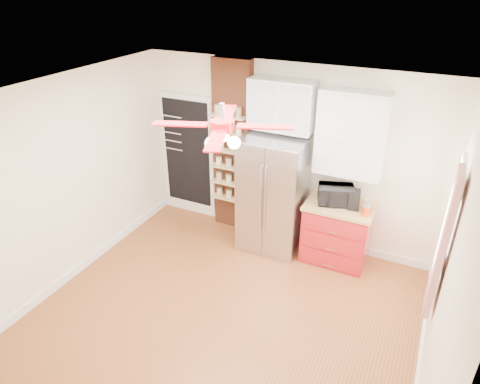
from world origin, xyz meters
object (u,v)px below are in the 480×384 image
at_px(coffee_maker, 354,199).
at_px(canister_left, 366,211).
at_px(red_cabinet, 337,232).
at_px(fridge, 273,194).
at_px(ceiling_fan, 222,126).
at_px(toaster_oven, 336,195).
at_px(pantry_jar_oats, 221,144).

distance_m(coffee_maker, canister_left, 0.24).
xyz_separation_m(red_cabinet, coffee_maker, (0.17, 0.00, 0.58)).
height_order(fridge, ceiling_fan, ceiling_fan).
distance_m(toaster_oven, canister_left, 0.48).
distance_m(fridge, coffee_maker, 1.16).
bearing_deg(toaster_oven, red_cabinet, -34.34).
relative_size(fridge, coffee_maker, 6.77).
height_order(red_cabinet, ceiling_fan, ceiling_fan).
distance_m(ceiling_fan, pantry_jar_oats, 2.26).
distance_m(ceiling_fan, canister_left, 2.49).
bearing_deg(red_cabinet, pantry_jar_oats, 177.03).
height_order(red_cabinet, pantry_jar_oats, pantry_jar_oats).
height_order(fridge, pantry_jar_oats, fridge).
distance_m(fridge, pantry_jar_oats, 1.10).
bearing_deg(toaster_oven, pantry_jar_oats, 158.69).
distance_m(red_cabinet, toaster_oven, 0.59).
xyz_separation_m(red_cabinet, canister_left, (0.37, -0.13, 0.51)).
bearing_deg(red_cabinet, ceiling_fan, -118.71).
bearing_deg(coffee_maker, ceiling_fan, -133.16).
bearing_deg(coffee_maker, fridge, 172.54).
relative_size(red_cabinet, canister_left, 7.03).
relative_size(fridge, ceiling_fan, 1.25).
bearing_deg(ceiling_fan, fridge, 91.76).
bearing_deg(canister_left, ceiling_fan, -129.70).
distance_m(red_cabinet, ceiling_fan, 2.75).
xyz_separation_m(ceiling_fan, coffee_maker, (1.09, 1.68, -1.39)).
bearing_deg(pantry_jar_oats, ceiling_fan, -61.06).
bearing_deg(red_cabinet, canister_left, -18.84).
relative_size(toaster_oven, canister_left, 3.55).
bearing_deg(ceiling_fan, toaster_oven, 63.80).
height_order(ceiling_fan, pantry_jar_oats, ceiling_fan).
xyz_separation_m(fridge, coffee_maker, (1.14, 0.05, 0.15)).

